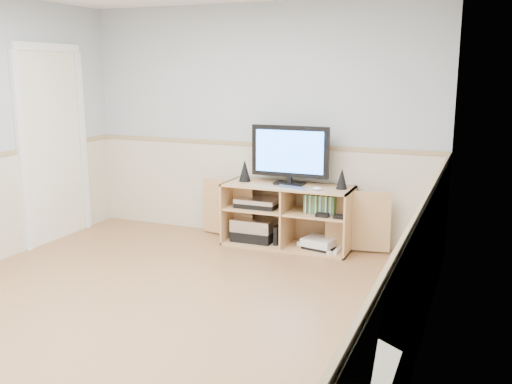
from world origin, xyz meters
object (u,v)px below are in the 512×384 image
at_px(keyboard, 291,188).
at_px(game_consoles, 318,243).
at_px(monitor, 290,153).
at_px(media_cabinet, 289,214).

height_order(keyboard, game_consoles, keyboard).
distance_m(monitor, game_consoles, 0.97).
bearing_deg(game_consoles, keyboard, -153.87).
relative_size(media_cabinet, monitor, 2.53).
relative_size(media_cabinet, game_consoles, 4.51).
bearing_deg(media_cabinet, keyboard, -67.25).
xyz_separation_m(media_cabinet, game_consoles, (0.34, -0.07, -0.26)).
xyz_separation_m(monitor, keyboard, (0.08, -0.19, -0.32)).
bearing_deg(monitor, game_consoles, -10.05).
bearing_deg(keyboard, media_cabinet, 123.06).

